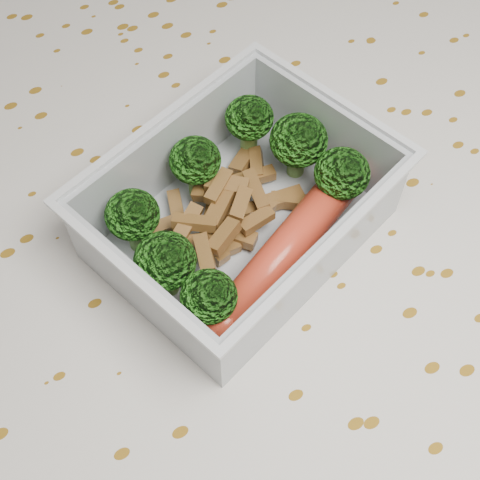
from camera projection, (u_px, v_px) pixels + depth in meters
name	position (u px, v px, depth m)	size (l,w,h in m)	color
dining_table	(232.00, 323.00, 0.50)	(1.40, 0.90, 0.75)	brown
tablecloth	(231.00, 292.00, 0.45)	(1.46, 0.96, 0.19)	silver
lunch_container	(240.00, 215.00, 0.41)	(0.21, 0.18, 0.06)	silver
broccoli_florets	(234.00, 192.00, 0.41)	(0.16, 0.14, 0.05)	#608C3F
meat_pile	(228.00, 209.00, 0.42)	(0.10, 0.09, 0.03)	brown
sausage	(290.00, 246.00, 0.40)	(0.14, 0.08, 0.03)	red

